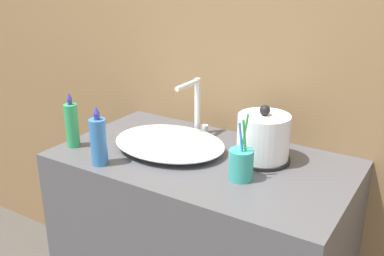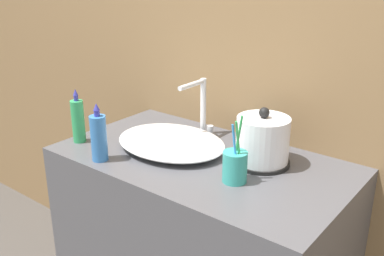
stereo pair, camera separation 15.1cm
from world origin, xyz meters
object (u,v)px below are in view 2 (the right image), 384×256
at_px(electric_kettle, 262,143).
at_px(lotion_bottle, 260,133).
at_px(mouthwash_bottle, 99,137).
at_px(shampoo_bottle, 78,120).
at_px(toothbrush_cup, 235,166).
at_px(faucet, 201,104).

distance_m(electric_kettle, lotion_bottle, 0.15).
xyz_separation_m(electric_kettle, lotion_bottle, (-0.08, 0.12, -0.02)).
height_order(lotion_bottle, mouthwash_bottle, mouthwash_bottle).
bearing_deg(electric_kettle, shampoo_bottle, -158.58).
bearing_deg(mouthwash_bottle, toothbrush_cup, 18.42).
distance_m(shampoo_bottle, mouthwash_bottle, 0.20).
distance_m(toothbrush_cup, lotion_bottle, 0.30).
distance_m(lotion_bottle, mouthwash_bottle, 0.57).
bearing_deg(toothbrush_cup, electric_kettle, 89.87).
bearing_deg(electric_kettle, mouthwash_bottle, -145.02).
bearing_deg(shampoo_bottle, toothbrush_cup, 7.65).
bearing_deg(lotion_bottle, toothbrush_cup, -74.90).
xyz_separation_m(lotion_bottle, mouthwash_bottle, (-0.36, -0.43, 0.03)).
xyz_separation_m(faucet, toothbrush_cup, (0.31, -0.24, -0.07)).
xyz_separation_m(electric_kettle, mouthwash_bottle, (-0.44, -0.31, 0.01)).
distance_m(toothbrush_cup, mouthwash_bottle, 0.47).
relative_size(toothbrush_cup, lotion_bottle, 1.56).
distance_m(faucet, toothbrush_cup, 0.40).
height_order(faucet, mouthwash_bottle, faucet).
xyz_separation_m(toothbrush_cup, mouthwash_bottle, (-0.44, -0.15, 0.03)).
distance_m(faucet, lotion_bottle, 0.25).
bearing_deg(faucet, electric_kettle, -14.89).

